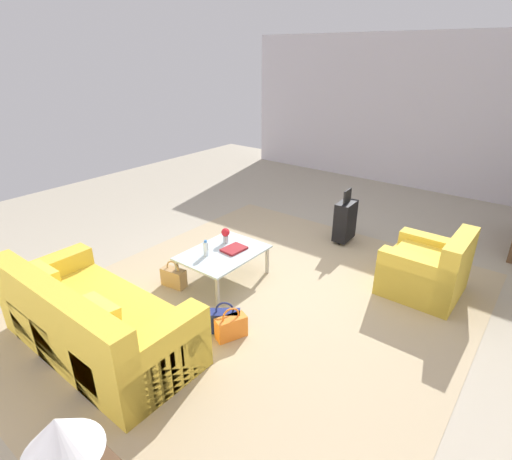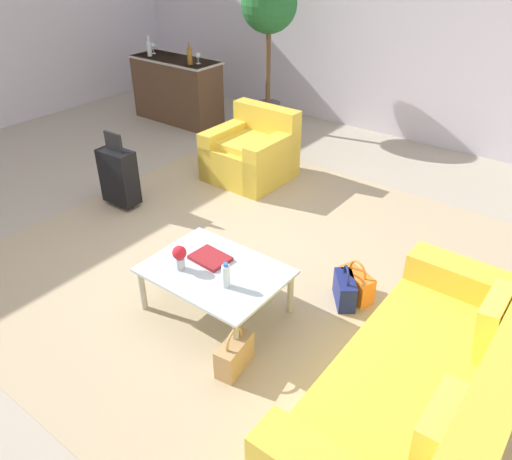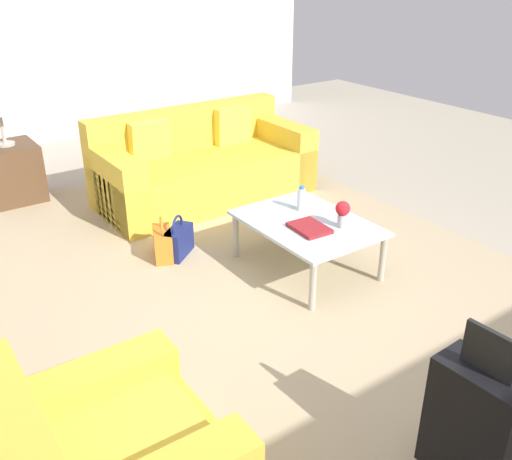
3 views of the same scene
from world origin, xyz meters
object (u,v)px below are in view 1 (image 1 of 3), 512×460
object	(u,v)px
armchair	(429,272)
handbag_tan	(174,277)
handbag_orange	(231,327)
couch	(90,325)
suitcase_black	(345,220)
coffee_table_book	(234,249)
water_bottle	(206,248)
handbag_navy	(225,320)
flower_vase	(226,234)
coffee_table	(223,255)
table_lamp	(59,437)

from	to	relation	value
armchair	handbag_tan	distance (m)	3.13
handbag_orange	couch	bearing A→B (deg)	-43.51
armchair	suitcase_black	world-z (taller)	suitcase_black
coffee_table_book	handbag_tan	xyz separation A→B (m)	(0.63, -0.47, -0.29)
coffee_table_book	handbag_orange	size ratio (longest dim) A/B	0.83
armchair	coffee_table_book	size ratio (longest dim) A/B	3.00
water_bottle	coffee_table_book	bearing A→B (deg)	150.64
suitcase_black	handbag_orange	xyz separation A→B (m)	(2.81, 0.14, -0.23)
couch	handbag_navy	bearing A→B (deg)	141.56
coffee_table_book	handbag_tan	size ratio (longest dim) A/B	0.83
handbag_tan	handbag_orange	xyz separation A→B (m)	(0.30, 1.23, 0.00)
couch	water_bottle	world-z (taller)	couch
armchair	suitcase_black	distance (m)	1.63
coffee_table_book	flower_vase	bearing A→B (deg)	-109.83
armchair	flower_vase	xyz separation A→B (m)	(1.08, -2.32, 0.23)
suitcase_black	handbag_tan	size ratio (longest dim) A/B	2.37
coffee_table	handbag_tan	xyz separation A→B (m)	(0.51, -0.39, -0.23)
couch	armchair	size ratio (longest dim) A/B	2.37
coffee_table_book	handbag_navy	size ratio (longest dim) A/B	0.83
coffee_table	water_bottle	size ratio (longest dim) A/B	5.21
table_lamp	coffee_table	bearing A→B (deg)	-151.82
coffee_table_book	couch	bearing A→B (deg)	-1.70
coffee_table	flower_vase	bearing A→B (deg)	-145.71
armchair	suitcase_black	bearing A→B (deg)	-115.55
flower_vase	armchair	bearing A→B (deg)	114.99
armchair	coffee_table_book	xyz separation A→B (m)	(1.18, -2.09, 0.13)
suitcase_black	handbag_navy	xyz separation A→B (m)	(2.77, 0.02, -0.23)
couch	armchair	bearing A→B (deg)	143.80
coffee_table	flower_vase	world-z (taller)	flower_vase
table_lamp	couch	bearing A→B (deg)	-122.12
suitcase_black	handbag_orange	bearing A→B (deg)	2.78
coffee_table_book	handbag_orange	bearing A→B (deg)	42.81
water_bottle	handbag_tan	xyz separation A→B (m)	(0.31, -0.29, -0.37)
suitcase_black	handbag_navy	bearing A→B (deg)	0.32
coffee_table_book	handbag_orange	world-z (taller)	coffee_table_book
suitcase_black	water_bottle	bearing A→B (deg)	-19.98
flower_vase	coffee_table	bearing A→B (deg)	34.29
table_lamp	handbag_tan	size ratio (longest dim) A/B	1.55
water_bottle	coffee_table_book	size ratio (longest dim) A/B	0.69
couch	table_lamp	size ratio (longest dim) A/B	3.83
coffee_table	handbag_tan	size ratio (longest dim) A/B	2.97
armchair	handbag_tan	size ratio (longest dim) A/B	2.49
coffee_table	handbag_navy	xyz separation A→B (m)	(0.77, 0.72, -0.23)
water_bottle	handbag_orange	world-z (taller)	water_bottle
water_bottle	handbag_orange	bearing A→B (deg)	56.95
handbag_navy	coffee_table_book	bearing A→B (deg)	-144.44
suitcase_black	handbag_tan	bearing A→B (deg)	-23.49
water_bottle	handbag_orange	distance (m)	1.18
table_lamp	suitcase_black	bearing A→B (deg)	-170.54
coffee_table_book	suitcase_black	xyz separation A→B (m)	(-1.88, 0.62, -0.06)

